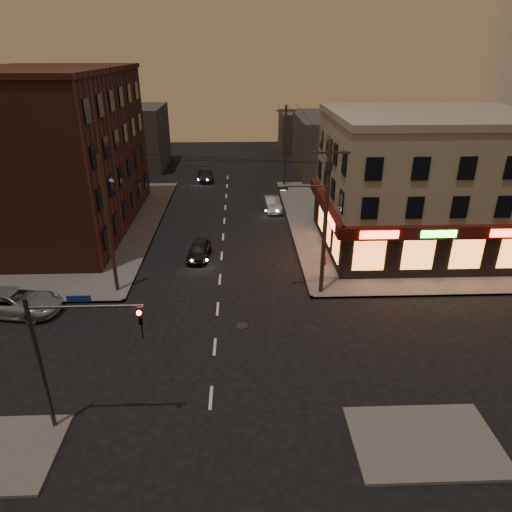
{
  "coord_description": "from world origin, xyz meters",
  "views": [
    {
      "loc": [
        1.5,
        -20.7,
        14.9
      ],
      "look_at": [
        2.45,
        4.89,
        3.2
      ],
      "focal_mm": 32.0,
      "sensor_mm": 36.0,
      "label": 1
    }
  ],
  "objects_px": {
    "sedan_near": "(199,250)",
    "sedan_far": "(205,175)",
    "suv_cross": "(15,302)",
    "fire_hydrant": "(325,259)",
    "sedan_mid": "(272,204)"
  },
  "relations": [
    {
      "from": "sedan_near",
      "to": "suv_cross",
      "type": "bearing_deg",
      "value": -139.12
    },
    {
      "from": "sedan_mid",
      "to": "fire_hydrant",
      "type": "xyz_separation_m",
      "value": [
        3.01,
        -13.12,
        -0.08
      ]
    },
    {
      "from": "suv_cross",
      "to": "fire_hydrant",
      "type": "xyz_separation_m",
      "value": [
        20.1,
        5.85,
        -0.18
      ]
    },
    {
      "from": "sedan_near",
      "to": "sedan_far",
      "type": "height_order",
      "value": "sedan_far"
    },
    {
      "from": "suv_cross",
      "to": "sedan_mid",
      "type": "bearing_deg",
      "value": -34.18
    },
    {
      "from": "suv_cross",
      "to": "fire_hydrant",
      "type": "distance_m",
      "value": 20.94
    },
    {
      "from": "sedan_near",
      "to": "sedan_far",
      "type": "bearing_deg",
      "value": 97.33
    },
    {
      "from": "suv_cross",
      "to": "fire_hydrant",
      "type": "relative_size",
      "value": 6.82
    },
    {
      "from": "suv_cross",
      "to": "sedan_near",
      "type": "xyz_separation_m",
      "value": [
        10.63,
        7.72,
        -0.13
      ]
    },
    {
      "from": "sedan_mid",
      "to": "sedan_far",
      "type": "relative_size",
      "value": 0.91
    },
    {
      "from": "suv_cross",
      "to": "sedan_near",
      "type": "height_order",
      "value": "suv_cross"
    },
    {
      "from": "sedan_mid",
      "to": "sedan_near",
      "type": "bearing_deg",
      "value": -125.47
    },
    {
      "from": "sedan_far",
      "to": "fire_hydrant",
      "type": "height_order",
      "value": "sedan_far"
    },
    {
      "from": "sedan_near",
      "to": "sedan_far",
      "type": "relative_size",
      "value": 0.84
    },
    {
      "from": "suv_cross",
      "to": "sedan_far",
      "type": "distance_m",
      "value": 32.26
    }
  ]
}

